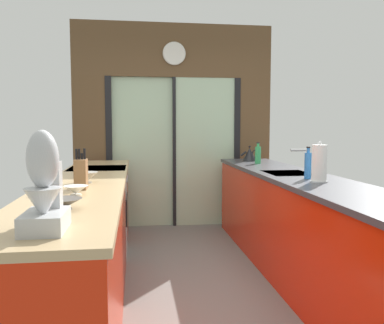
% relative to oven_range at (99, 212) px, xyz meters
% --- Properties ---
extents(ground_plane, '(5.04, 7.60, 0.02)m').
position_rel_oven_range_xyz_m(ground_plane, '(0.91, -0.65, -0.47)').
color(ground_plane, slate).
extents(back_wall_unit, '(2.64, 0.12, 2.70)m').
position_rel_oven_range_xyz_m(back_wall_unit, '(0.91, 1.15, 1.07)').
color(back_wall_unit, brown).
rests_on(back_wall_unit, ground_plane).
extents(left_counter_run, '(0.62, 3.80, 0.92)m').
position_rel_oven_range_xyz_m(left_counter_run, '(-0.00, -1.12, 0.01)').
color(left_counter_run, red).
rests_on(left_counter_run, ground_plane).
extents(right_counter_run, '(0.62, 3.80, 0.92)m').
position_rel_oven_range_xyz_m(right_counter_run, '(1.82, -0.95, 0.01)').
color(right_counter_run, red).
rests_on(right_counter_run, ground_plane).
extents(sink_faucet, '(0.19, 0.02, 0.22)m').
position_rel_oven_range_xyz_m(sink_faucet, '(1.96, -0.70, 0.62)').
color(sink_faucet, '#B7BABC').
rests_on(sink_faucet, right_counter_run).
extents(oven_range, '(0.60, 0.60, 0.92)m').
position_rel_oven_range_xyz_m(oven_range, '(0.00, 0.00, 0.00)').
color(oven_range, '#B7BABC').
rests_on(oven_range, ground_plane).
extents(mixing_bowl_near, '(0.19, 0.19, 0.06)m').
position_rel_oven_range_xyz_m(mixing_bowl_near, '(0.02, -2.14, 0.50)').
color(mixing_bowl_near, '#514C47').
rests_on(mixing_bowl_near, left_counter_run).
extents(mixing_bowl_mid, '(0.15, 0.15, 0.06)m').
position_rel_oven_range_xyz_m(mixing_bowl_mid, '(0.02, -1.69, 0.50)').
color(mixing_bowl_mid, silver).
rests_on(mixing_bowl_mid, left_counter_run).
extents(mixing_bowl_far, '(0.18, 0.18, 0.08)m').
position_rel_oven_range_xyz_m(mixing_bowl_far, '(0.02, -1.14, 0.51)').
color(mixing_bowl_far, gray).
rests_on(mixing_bowl_far, left_counter_run).
extents(knife_block, '(0.08, 0.14, 0.28)m').
position_rel_oven_range_xyz_m(knife_block, '(0.02, -1.43, 0.57)').
color(knife_block, brown).
rests_on(knife_block, left_counter_run).
extents(stand_mixer, '(0.17, 0.27, 0.42)m').
position_rel_oven_range_xyz_m(stand_mixer, '(0.02, -2.56, 0.63)').
color(stand_mixer, '#B7BABC').
rests_on(stand_mixer, left_counter_run).
extents(kettle, '(0.26, 0.18, 0.19)m').
position_rel_oven_range_xyz_m(kettle, '(1.80, 0.60, 0.55)').
color(kettle, black).
rests_on(kettle, right_counter_run).
extents(soap_bottle_near, '(0.06, 0.06, 0.27)m').
position_rel_oven_range_xyz_m(soap_bottle_near, '(1.80, -1.13, 0.58)').
color(soap_bottle_near, '#286BB7').
rests_on(soap_bottle_near, right_counter_run).
extents(soap_bottle_far, '(0.07, 0.07, 0.25)m').
position_rel_oven_range_xyz_m(soap_bottle_far, '(1.80, 0.25, 0.57)').
color(soap_bottle_far, '#339E56').
rests_on(soap_bottle_far, right_counter_run).
extents(paper_towel_roll, '(0.13, 0.13, 0.32)m').
position_rel_oven_range_xyz_m(paper_towel_roll, '(1.80, -1.34, 0.61)').
color(paper_towel_roll, '#B7BABC').
rests_on(paper_towel_roll, right_counter_run).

